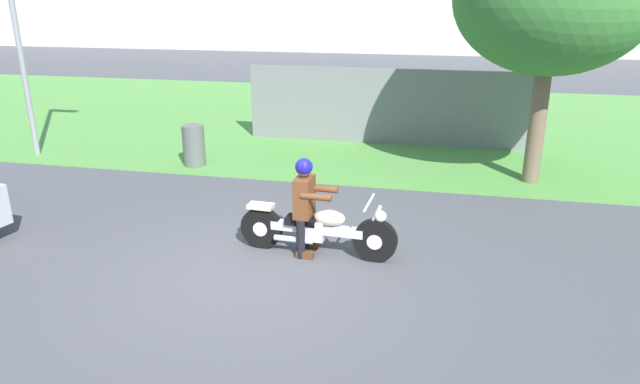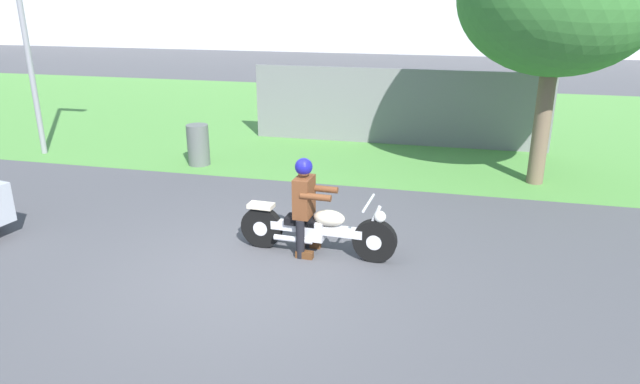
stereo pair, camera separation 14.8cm
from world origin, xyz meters
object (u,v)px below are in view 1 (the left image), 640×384
object	(u,v)px
motorcycle_lead	(317,229)
trash_can	(194,146)
rider_lead	(306,199)
streetlight_pole	(17,1)

from	to	relation	value
motorcycle_lead	trash_can	xyz separation A→B (m)	(-3.48, 3.66, 0.05)
motorcycle_lead	rider_lead	world-z (taller)	rider_lead
trash_can	motorcycle_lead	bearing A→B (deg)	-46.46
streetlight_pole	rider_lead	bearing A→B (deg)	-27.53
trash_can	rider_lead	bearing A→B (deg)	-47.78
trash_can	streetlight_pole	bearing A→B (deg)	179.89
motorcycle_lead	trash_can	world-z (taller)	trash_can
rider_lead	trash_can	size ratio (longest dim) A/B	1.60
motorcycle_lead	rider_lead	size ratio (longest dim) A/B	1.63
motorcycle_lead	rider_lead	xyz separation A→B (m)	(-0.17, 0.01, 0.43)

